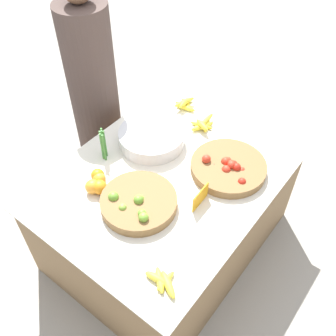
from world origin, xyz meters
The scene contains 12 objects.
ground_plane centered at (0.00, 0.00, 0.00)m, with size 12.00×12.00×0.00m, color #A39E93.
market_table centered at (0.00, 0.00, 0.33)m, with size 1.42×1.10×0.66m.
lime_bowl centered at (-0.27, -0.02, 0.69)m, with size 0.40×0.40×0.10m.
tomato_basket centered at (0.23, -0.25, 0.69)m, with size 0.42×0.42×0.09m.
orange_pile centered at (-0.31, 0.24, 0.70)m, with size 0.15×0.15×0.08m.
metal_bowl centered at (0.14, 0.24, 0.70)m, with size 0.39×0.39×0.09m.
price_sign centered at (-0.06, -0.26, 0.71)m, with size 0.14×0.01×0.10m.
veg_bundle centered at (-0.11, 0.38, 0.76)m, with size 0.05×0.06×0.19m.
banana_bunch_middle_right centered at (0.55, 0.29, 0.69)m, with size 0.18×0.16×0.06m.
banana_bunch_middle_left centered at (-0.53, -0.38, 0.68)m, with size 0.13×0.19×0.04m.
banana_bunch_back_center centered at (0.45, 0.07, 0.69)m, with size 0.20×0.16×0.06m.
vendor_person centered at (0.24, 0.81, 0.69)m, with size 0.32×0.32×1.50m.
Camera 1 is at (-1.18, -0.91, 2.27)m, focal length 42.00 mm.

